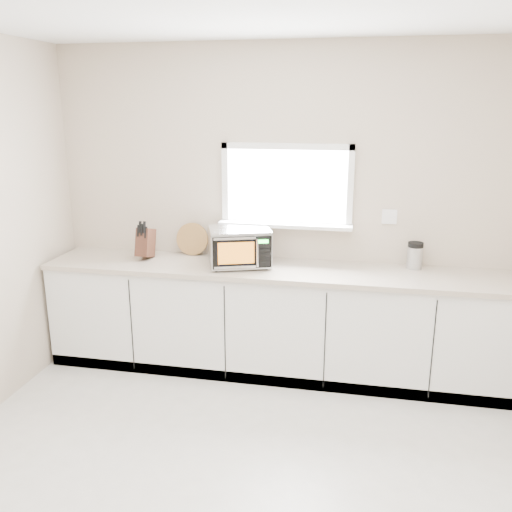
# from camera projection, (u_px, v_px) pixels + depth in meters

# --- Properties ---
(ground) EXTENTS (4.00, 4.00, 0.00)m
(ground) POSITION_uv_depth(u_px,v_px,m) (233.00, 509.00, 3.06)
(ground) COLOR beige
(ground) RESTS_ON ground
(back_wall) EXTENTS (4.00, 0.17, 2.70)m
(back_wall) POSITION_uv_depth(u_px,v_px,m) (287.00, 208.00, 4.58)
(back_wall) COLOR #B9A793
(back_wall) RESTS_ON ground
(cabinets) EXTENTS (3.92, 0.60, 0.88)m
(cabinets) POSITION_uv_depth(u_px,v_px,m) (280.00, 322.00, 4.55)
(cabinets) COLOR silver
(cabinets) RESTS_ON ground
(countertop) EXTENTS (3.92, 0.64, 0.04)m
(countertop) POSITION_uv_depth(u_px,v_px,m) (280.00, 270.00, 4.41)
(countertop) COLOR #B8AD97
(countertop) RESTS_ON cabinets
(microwave) EXTENTS (0.58, 0.52, 0.31)m
(microwave) POSITION_uv_depth(u_px,v_px,m) (240.00, 246.00, 4.43)
(microwave) COLOR black
(microwave) RESTS_ON countertop
(knife_block) EXTENTS (0.12, 0.24, 0.34)m
(knife_block) POSITION_uv_depth(u_px,v_px,m) (145.00, 242.00, 4.64)
(knife_block) COLOR #4A281A
(knife_block) RESTS_ON countertop
(cutting_board) EXTENTS (0.29, 0.07, 0.29)m
(cutting_board) POSITION_uv_depth(u_px,v_px,m) (192.00, 239.00, 4.76)
(cutting_board) COLOR olive
(cutting_board) RESTS_ON countertop
(coffee_grinder) EXTENTS (0.14, 0.14, 0.22)m
(coffee_grinder) POSITION_uv_depth(u_px,v_px,m) (415.00, 255.00, 4.37)
(coffee_grinder) COLOR #ACAFB3
(coffee_grinder) RESTS_ON countertop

